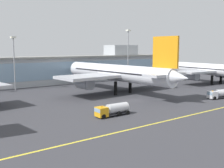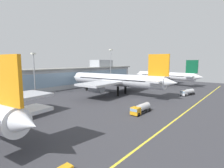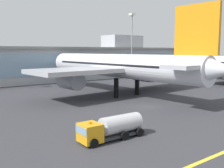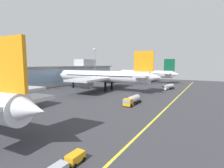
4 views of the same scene
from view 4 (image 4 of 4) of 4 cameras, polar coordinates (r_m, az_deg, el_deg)
The scene contains 10 objects.
ground_plane at distance 77.42m, azimuth 4.64°, elevation -3.34°, with size 180.00×180.00×0.00m, color #38383D.
taxiway_centreline_stripe at distance 70.84m, azimuth 20.92°, elevation -4.68°, with size 144.00×0.50×0.01m, color yellow.
terminal_building at distance 111.60m, azimuth -20.25°, elevation 2.76°, with size 130.86×14.00×17.56m.
airliner_near_right at distance 87.66m, azimuth -3.23°, elevation 2.53°, with size 44.31×60.64×19.49m.
airliner_far_right at distance 130.33m, azimuth 11.32°, elevation 3.39°, with size 37.03×49.54×17.29m.
fuel_tanker_truck at distance 56.52m, azimuth 6.81°, elevation -5.52°, with size 9.10×3.08×2.90m.
baggage_tug_near at distance 94.65m, azimuth 18.50°, elevation -0.92°, with size 9.36×5.05×2.90m.
service_truck_far at distance 24.49m, azimuth -14.83°, elevation -24.46°, with size 5.60×1.70×1.40m.
apron_light_mast_west at distance 122.26m, azimuth -5.82°, elevation 7.85°, with size 1.80×1.80×24.70m.
apron_light_mast_centre at distance 88.94m, azimuth -28.91°, elevation 5.99°, with size 1.80×1.80×20.40m.
Camera 4 is at (-68.67, -33.17, 13.34)m, focal length 26.86 mm.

